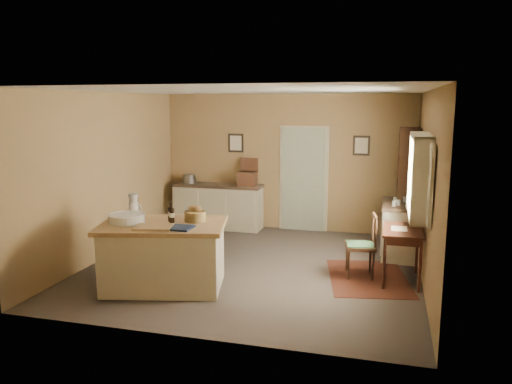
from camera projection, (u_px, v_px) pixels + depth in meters
ground at (254, 266)px, 7.79m from camera, size 5.00×5.00×0.00m
wall_back at (287, 163)px, 9.93m from camera, size 5.00×0.10×2.70m
wall_front at (191, 217)px, 5.18m from camera, size 5.00×0.10×2.70m
wall_left at (107, 175)px, 8.19m from camera, size 0.10×5.00×2.70m
wall_right at (427, 188)px, 6.92m from camera, size 0.10×5.00×2.70m
ceiling at (254, 90)px, 7.32m from camera, size 5.00×5.00×0.00m
door at (304, 178)px, 9.87m from camera, size 0.97×0.06×2.11m
framed_prints at (297, 144)px, 9.80m from camera, size 2.82×0.02×0.38m
window at (423, 176)px, 6.71m from camera, size 0.25×1.99×1.12m
work_island at (163, 253)px, 6.83m from camera, size 1.87×1.43×1.20m
sideboard at (219, 205)px, 10.14m from camera, size 1.81×0.52×1.18m
rug at (368, 278)px, 7.27m from camera, size 1.37×1.77×0.01m
writing_desk at (402, 236)px, 7.04m from camera, size 0.55×0.89×0.82m
desk_chair at (360, 246)px, 7.27m from camera, size 0.49×0.49×0.91m
right_cabinet at (400, 229)px, 8.27m from camera, size 0.61×1.09×0.99m
shelving_unit at (410, 187)px, 8.85m from camera, size 0.36×0.94×2.09m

